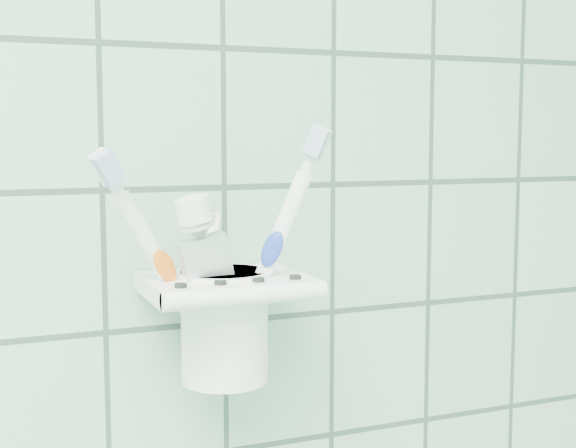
# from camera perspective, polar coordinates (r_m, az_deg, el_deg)

# --- Properties ---
(holder_bracket) EXTENTS (0.12, 0.10, 0.04)m
(holder_bracket) POSITION_cam_1_polar(r_m,az_deg,el_deg) (0.61, -4.49, -4.46)
(holder_bracket) COLOR white
(holder_bracket) RESTS_ON wall_back
(cup) EXTENTS (0.07, 0.07, 0.09)m
(cup) POSITION_cam_1_polar(r_m,az_deg,el_deg) (0.62, -4.54, -6.88)
(cup) COLOR white
(cup) RESTS_ON holder_bracket
(toothbrush_pink) EXTENTS (0.09, 0.05, 0.19)m
(toothbrush_pink) POSITION_cam_1_polar(r_m,az_deg,el_deg) (0.62, -5.02, -0.99)
(toothbrush_pink) COLOR white
(toothbrush_pink) RESTS_ON cup
(toothbrush_blue) EXTENTS (0.04, 0.07, 0.18)m
(toothbrush_blue) POSITION_cam_1_polar(r_m,az_deg,el_deg) (0.61, -6.06, -1.92)
(toothbrush_blue) COLOR white
(toothbrush_blue) RESTS_ON cup
(toothbrush_orange) EXTENTS (0.08, 0.04, 0.20)m
(toothbrush_orange) POSITION_cam_1_polar(r_m,az_deg,el_deg) (0.60, -4.67, -1.27)
(toothbrush_orange) COLOR white
(toothbrush_orange) RESTS_ON cup
(toothpaste_tube) EXTENTS (0.06, 0.03, 0.15)m
(toothpaste_tube) POSITION_cam_1_polar(r_m,az_deg,el_deg) (0.60, -4.22, -3.19)
(toothpaste_tube) COLOR silver
(toothpaste_tube) RESTS_ON cup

